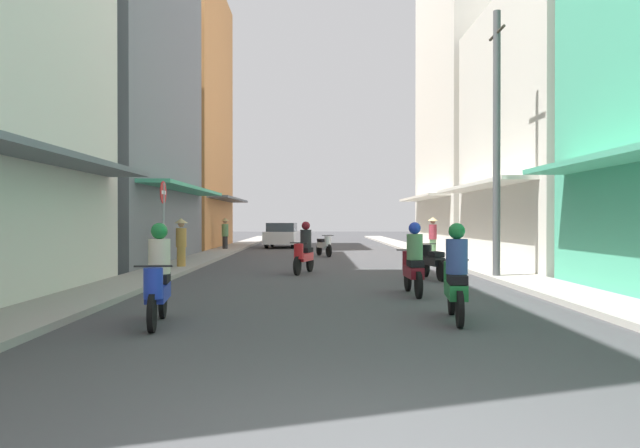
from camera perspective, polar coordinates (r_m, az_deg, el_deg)
The scene contains 19 objects.
ground_plane at distance 25.41m, azimuth 0.42°, elevation -3.27°, with size 112.35×112.35×0.00m, color #424244.
sidewalk_left at distance 25.82m, azimuth -10.80°, elevation -3.08°, with size 1.51×59.07×0.12m, color #9E9991.
sidewalk_right at distance 25.98m, azimuth 11.57°, elevation -3.06°, with size 1.51×59.07×0.12m, color #ADA89E.
building_left_mid at distance 24.24m, azimuth -21.04°, elevation 10.75°, with size 7.05×10.83×12.00m.
building_left_far at distance 34.94m, azimuth -14.57°, elevation 10.04°, with size 7.05×9.78×14.98m.
building_right_mid at distance 22.49m, azimuth 23.83°, elevation 8.09°, with size 7.05×9.47×9.31m.
building_right_far at distance 32.96m, azimuth 16.03°, elevation 12.09°, with size 7.05×9.90×16.64m.
motorbike_black at distance 16.43m, azimuth 10.85°, elevation -3.52°, with size 0.57×1.80×0.96m.
motorbike_white at distance 26.08m, azimuth 0.41°, elevation -2.07°, with size 0.77×1.73×0.96m.
motorbike_green at distance 9.68m, azimuth 13.04°, elevation -5.07°, with size 0.55×1.80×1.58m.
motorbike_red at distance 17.78m, azimuth -1.55°, elevation -2.57°, with size 0.71×1.76×1.58m.
motorbike_maroon at distance 12.86m, azimuth 9.04°, elevation -3.71°, with size 0.55×1.81×1.58m.
motorbike_blue at distance 9.46m, azimuth -15.48°, elevation -5.21°, with size 0.55×1.80×1.58m.
parked_car at distance 34.58m, azimuth -3.70°, elevation -1.07°, with size 2.01×4.20×1.45m.
pedestrian_foreground at distance 26.09m, azimuth 10.91°, elevation -1.02°, with size 0.44×0.44×1.75m.
pedestrian_crossing at distance 19.51m, azimuth -13.34°, elevation -1.61°, with size 0.44×0.44×1.68m.
pedestrian_midway at distance 31.04m, azimuth -9.21°, elevation -0.80°, with size 0.44×0.44×1.73m.
utility_pole at distance 16.70m, azimuth 16.80°, elevation 7.58°, with size 0.20×1.20×7.28m.
street_sign_no_entry at distance 15.99m, azimuth -14.99°, elevation 0.71°, with size 0.07×0.60×2.65m.
Camera 1 is at (-0.42, -3.82, 1.63)m, focal length 32.92 mm.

